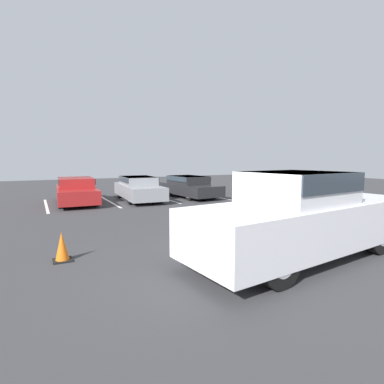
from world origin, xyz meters
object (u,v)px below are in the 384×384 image
Objects in this scene: pickup_truck at (304,215)px; parked_sedan_c at (188,186)px; traffic_cone at (62,248)px; parked_sedan_a at (76,190)px; parked_sedan_b at (138,188)px.

pickup_truck is 11.12m from parked_sedan_c.
traffic_cone is at bearing 149.12° from pickup_truck.
pickup_truck is at bearing 20.06° from parked_sedan_a.
parked_sedan_c is 11.34m from traffic_cone.
pickup_truck is 5.31m from traffic_cone.
traffic_cone is (-4.78, 2.23, -0.66)m from pickup_truck.
parked_sedan_a reaches higher than traffic_cone.
pickup_truck is 1.22× the size of parked_sedan_b.
parked_sedan_a is 7.42× the size of traffic_cone.
traffic_cone is at bearing -45.02° from parked_sedan_c.
parked_sedan_b is at bearing -94.31° from parked_sedan_c.
pickup_truck reaches higher than parked_sedan_b.
parked_sedan_a is 0.99× the size of parked_sedan_c.
parked_sedan_c is 7.49× the size of traffic_cone.
pickup_truck is at bearing -25.00° from traffic_cone.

